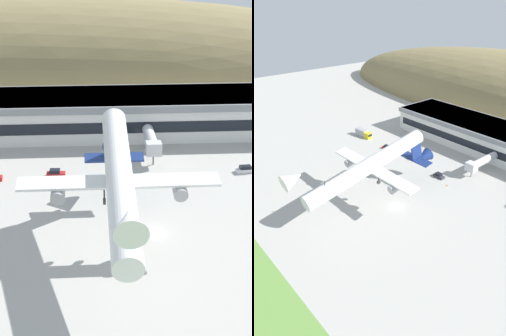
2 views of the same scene
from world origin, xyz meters
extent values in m
plane|color=#ADAAA3|center=(0.00, 0.00, 0.00)|extent=(370.24, 370.24, 0.00)
ellipsoid|color=olive|center=(-22.13, 111.82, 0.00)|extent=(265.98, 76.08, 56.49)
cube|color=white|center=(1.89, 54.00, 4.90)|extent=(92.65, 20.49, 9.80)
cube|color=gray|center=(1.89, 54.00, 8.92)|extent=(93.85, 21.69, 1.76)
cube|color=black|center=(1.89, 43.71, 4.41)|extent=(88.95, 0.16, 2.74)
cylinder|color=silver|center=(3.51, 36.99, 4.00)|extent=(2.60, 13.54, 2.60)
cube|color=silver|center=(3.51, 30.22, 4.00)|extent=(3.38, 2.86, 2.86)
cylinder|color=slate|center=(3.51, 30.72, 2.00)|extent=(0.36, 0.36, 4.00)
cylinder|color=white|center=(-5.91, -5.44, 12.35)|extent=(4.27, 39.69, 11.76)
cone|color=white|center=(-5.91, -27.18, 16.58)|extent=(4.19, 5.41, 5.01)
cone|color=navy|center=(-5.91, 16.72, 8.04)|extent=(4.19, 6.25, 5.17)
cube|color=navy|center=(-5.91, 13.37, 12.82)|extent=(0.50, 5.35, 8.84)
cube|color=navy|center=(-5.91, 13.58, 8.65)|extent=(11.11, 3.01, 0.92)
cube|color=white|center=(-5.91, -3.50, 11.22)|extent=(32.12, 3.62, 1.13)
cylinder|color=#9E9EA3|center=(-15.55, -4.03, 9.77)|extent=(2.30, 3.97, 2.95)
cylinder|color=#9E9EA3|center=(3.72, -4.03, 9.77)|extent=(2.30, 3.97, 2.95)
cylinder|color=#2D2D2D|center=(-8.26, -3.50, 8.95)|extent=(0.28, 0.28, 2.20)
cylinder|color=#2D2D2D|center=(-8.26, -3.50, 7.85)|extent=(0.45, 1.10, 1.10)
cylinder|color=#2D2D2D|center=(-3.56, -3.50, 8.95)|extent=(0.28, 0.28, 2.20)
cylinder|color=#2D2D2D|center=(-3.56, -3.50, 7.85)|extent=(0.45, 1.10, 1.10)
cylinder|color=#2D2D2D|center=(-5.91, -19.04, 12.08)|extent=(0.22, 0.22, 1.98)
cylinder|color=#2D2D2D|center=(-5.91, -19.04, 11.09)|extent=(0.30, 0.83, 0.82)
cube|color=#B21E1E|center=(-17.76, 25.43, 0.45)|extent=(3.97, 1.94, 0.89)
cube|color=black|center=(-17.96, 25.44, 1.26)|extent=(2.21, 1.60, 0.73)
cube|color=#333338|center=(-3.14, 22.38, 0.41)|extent=(3.87, 1.90, 0.83)
cube|color=black|center=(-3.33, 22.39, 1.17)|extent=(2.15, 1.57, 0.68)
cube|color=silver|center=(23.05, 25.16, 0.40)|extent=(4.56, 2.10, 0.81)
cube|color=black|center=(22.83, 25.14, 1.14)|extent=(2.55, 1.67, 0.66)
cube|color=orange|center=(2.13, 20.13, 0.01)|extent=(0.52, 0.52, 0.03)
cone|color=orange|center=(2.13, 20.13, 0.31)|extent=(0.40, 0.40, 0.55)
camera|label=1|loc=(-10.10, -84.33, 47.07)|focal=60.00mm
camera|label=2|loc=(56.04, -53.76, 53.78)|focal=35.00mm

